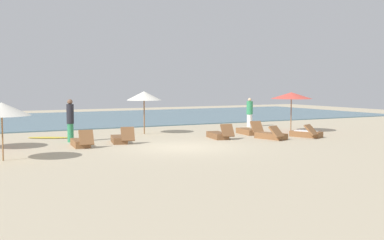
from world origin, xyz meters
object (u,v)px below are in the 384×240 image
umbrella_1 (144,96)px  lounger_1 (120,139)px  surfboard (49,138)px  person_0 (70,120)px  person_2 (250,112)px  lounger_2 (248,131)px  lounger_6 (271,135)px  lounger_4 (218,135)px  lounger_5 (81,143)px  umbrella_2 (291,96)px  umbrella_3 (2,109)px  lounger_3 (307,134)px

umbrella_1 → lounger_1: umbrella_1 is taller
lounger_1 → surfboard: lounger_1 is taller
person_0 → person_2: bearing=12.7°
lounger_2 → lounger_6: size_ratio=0.96×
lounger_4 → person_0: (-6.50, 1.86, 0.81)m
person_0 → lounger_6: bearing=-20.6°
lounger_2 → person_0: size_ratio=0.91×
lounger_5 → person_0: (-0.00, 1.75, 0.81)m
lounger_2 → lounger_4: lounger_4 is taller
umbrella_2 → umbrella_3: size_ratio=1.11×
lounger_1 → umbrella_3: bearing=-151.2°
lounger_4 → lounger_6: bearing=-33.4°
umbrella_2 → lounger_2: bearing=176.7°
lounger_2 → lounger_6: bearing=-96.1°
lounger_6 → person_0: size_ratio=0.95×
umbrella_1 → person_2: bearing=7.3°
person_2 → umbrella_2: bearing=-88.1°
lounger_1 → person_2: bearing=22.0°
umbrella_1 → lounger_2: (4.65, -2.61, -1.79)m
umbrella_3 → lounger_3: bearing=2.9°
lounger_1 → person_2: 10.22m
umbrella_3 → lounger_2: bearing=14.4°
lounger_5 → surfboard: (-0.57, 3.68, -0.14)m
lounger_6 → lounger_5: bearing=170.2°
umbrella_2 → person_0: 11.51m
umbrella_1 → umbrella_3: size_ratio=1.11×
lounger_1 → surfboard: 4.02m
lounger_1 → lounger_3: 8.95m
lounger_4 → person_2: size_ratio=1.01×
lounger_1 → lounger_6: size_ratio=0.96×
lounger_1 → person_2: person_2 is taller
surfboard → lounger_2: bearing=-17.3°
lounger_5 → lounger_3: bearing=-8.8°
umbrella_3 → lounger_1: umbrella_3 is taller
lounger_2 → lounger_6: 2.25m
lounger_3 → person_2: person_2 is taller
lounger_3 → surfboard: lounger_3 is taller
lounger_1 → lounger_5: size_ratio=1.03×
person_0 → lounger_4: bearing=-16.0°
umbrella_3 → lounger_4: (9.75, 2.21, -1.57)m
lounger_1 → person_0: person_0 is taller
lounger_1 → lounger_4: (4.66, -0.59, -0.00)m
umbrella_2 → person_2: bearing=91.9°
umbrella_2 → lounger_6: 3.95m
lounger_4 → lounger_5: lounger_5 is taller
umbrella_1 → lounger_3: umbrella_1 is taller
lounger_2 → lounger_3: (1.74, -2.39, 0.00)m
umbrella_1 → person_2: 7.28m
lounger_3 → surfboard: size_ratio=0.91×
lounger_6 → person_0: person_0 is taller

